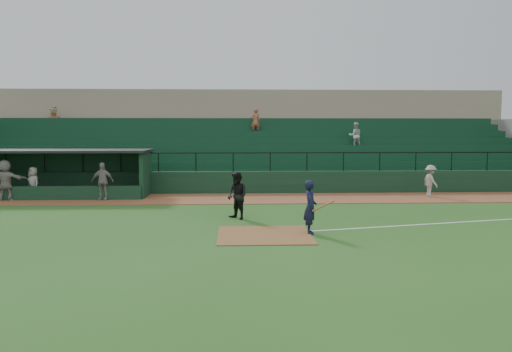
{
  "coord_description": "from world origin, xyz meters",
  "views": [
    {
      "loc": [
        -0.99,
        -17.07,
        3.33
      ],
      "look_at": [
        0.0,
        5.0,
        1.4
      ],
      "focal_mm": 35.57,
      "sensor_mm": 36.0,
      "label": 1
    }
  ],
  "objects": [
    {
      "name": "batter_at_plate",
      "position": [
        1.52,
        -0.81,
        0.88
      ],
      "size": [
        1.02,
        0.7,
        1.76
      ],
      "color": "black",
      "rests_on": "ground"
    },
    {
      "name": "ground",
      "position": [
        0.0,
        0.0,
        0.0
      ],
      "size": [
        90.0,
        90.0,
        0.0
      ],
      "primitive_type": "plane",
      "color": "#24501A",
      "rests_on": "ground"
    },
    {
      "name": "home_plate_dirt",
      "position": [
        0.0,
        -1.0,
        0.01
      ],
      "size": [
        3.0,
        3.0,
        0.03
      ],
      "primitive_type": "cube",
      "color": "brown",
      "rests_on": "ground"
    },
    {
      "name": "stadium_structure",
      "position": [
        -0.0,
        16.46,
        2.3
      ],
      "size": [
        38.0,
        13.08,
        6.4
      ],
      "color": "#10321D",
      "rests_on": "ground"
    },
    {
      "name": "umpire",
      "position": [
        -0.85,
        2.11,
        0.9
      ],
      "size": [
        1.09,
        1.11,
        1.81
      ],
      "primitive_type": "imported",
      "rotation": [
        0.0,
        0.0,
        -0.86
      ],
      "color": "black",
      "rests_on": "ground"
    },
    {
      "name": "dugout",
      "position": [
        -9.75,
        9.56,
        1.33
      ],
      "size": [
        8.9,
        3.2,
        2.42
      ],
      "color": "#10321D",
      "rests_on": "ground"
    },
    {
      "name": "runner",
      "position": [
        9.05,
        8.16,
        0.84
      ],
      "size": [
        0.79,
        1.14,
        1.61
      ],
      "primitive_type": "imported",
      "rotation": [
        0.0,
        0.0,
        1.77
      ],
      "color": "#A39E98",
      "rests_on": "warning_track"
    },
    {
      "name": "warning_track",
      "position": [
        0.0,
        8.0,
        0.01
      ],
      "size": [
        40.0,
        4.0,
        0.03
      ],
      "primitive_type": "cube",
      "color": "brown",
      "rests_on": "ground"
    },
    {
      "name": "foul_line",
      "position": [
        8.0,
        1.2,
        0.01
      ],
      "size": [
        17.49,
        4.44,
        0.01
      ],
      "primitive_type": "cube",
      "rotation": [
        0.0,
        0.0,
        0.24
      ],
      "color": "white",
      "rests_on": "ground"
    },
    {
      "name": "dugout_player_b",
      "position": [
        -10.78,
        8.06,
        0.82
      ],
      "size": [
        0.92,
        0.88,
        1.59
      ],
      "primitive_type": "imported",
      "rotation": [
        0.0,
        0.0,
        -0.67
      ],
      "color": "gray",
      "rests_on": "warning_track"
    },
    {
      "name": "dugout_player_a",
      "position": [
        -7.34,
        7.66,
        0.94
      ],
      "size": [
        1.1,
        0.52,
        1.82
      ],
      "primitive_type": "imported",
      "rotation": [
        0.0,
        0.0,
        -0.07
      ],
      "color": "gray",
      "rests_on": "warning_track"
    },
    {
      "name": "dugout_player_c",
      "position": [
        -11.95,
        7.72,
        1.01
      ],
      "size": [
        1.83,
        0.6,
        1.97
      ],
      "primitive_type": "imported",
      "rotation": [
        0.0,
        0.0,
        3.15
      ],
      "color": "gray",
      "rests_on": "warning_track"
    }
  ]
}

